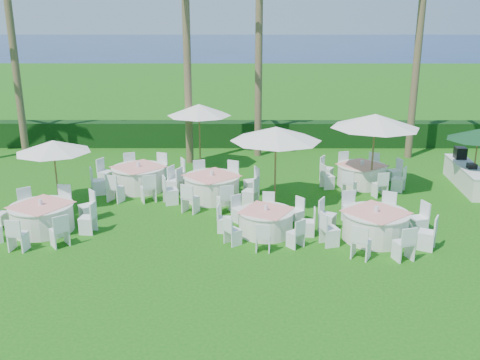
# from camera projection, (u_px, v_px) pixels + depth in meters

# --- Properties ---
(ground) EXTENTS (120.00, 120.00, 0.00)m
(ground) POSITION_uv_depth(u_px,v_px,m) (243.00, 246.00, 14.89)
(ground) COLOR #13580F
(ground) RESTS_ON ground
(hedge) EXTENTS (34.00, 1.00, 1.20)m
(hedge) POSITION_uv_depth(u_px,v_px,m) (243.00, 134.00, 26.19)
(hedge) COLOR black
(hedge) RESTS_ON ground
(ocean) EXTENTS (260.00, 260.00, 0.00)m
(ocean) POSITION_uv_depth(u_px,v_px,m) (242.00, 46.00, 112.38)
(ocean) COLOR #061141
(ocean) RESTS_ON ground
(banquet_table_a) EXTENTS (3.27, 3.27, 0.98)m
(banquet_table_a) POSITION_uv_depth(u_px,v_px,m) (42.00, 217.00, 15.84)
(banquet_table_a) COLOR silver
(banquet_table_a) RESTS_ON ground
(banquet_table_b) EXTENTS (2.88, 2.88, 0.88)m
(banquet_table_b) POSITION_uv_depth(u_px,v_px,m) (266.00, 221.00, 15.65)
(banquet_table_b) COLOR silver
(banquet_table_b) RESTS_ON ground
(banquet_table_c) EXTENTS (3.28, 3.28, 1.00)m
(banquet_table_c) POSITION_uv_depth(u_px,v_px,m) (375.00, 225.00, 15.24)
(banquet_table_c) COLOR silver
(banquet_table_c) RESTS_ON ground
(banquet_table_d) EXTENTS (3.35, 3.35, 1.03)m
(banquet_table_d) POSITION_uv_depth(u_px,v_px,m) (139.00, 177.00, 19.65)
(banquet_table_d) COLOR silver
(banquet_table_d) RESTS_ON ground
(banquet_table_e) EXTENTS (3.35, 3.35, 1.02)m
(banquet_table_e) POSITION_uv_depth(u_px,v_px,m) (212.00, 187.00, 18.60)
(banquet_table_e) COLOR silver
(banquet_table_e) RESTS_ON ground
(banquet_table_f) EXTENTS (3.20, 3.20, 0.97)m
(banquet_table_f) POSITION_uv_depth(u_px,v_px,m) (361.00, 174.00, 20.11)
(banquet_table_f) COLOR silver
(banquet_table_f) RESTS_ON ground
(umbrella_a) EXTENTS (2.45, 2.45, 2.27)m
(umbrella_a) POSITION_uv_depth(u_px,v_px,m) (53.00, 146.00, 17.42)
(umbrella_a) COLOR brown
(umbrella_a) RESTS_ON ground
(umbrella_b) EXTENTS (3.03, 3.03, 2.69)m
(umbrella_b) POSITION_uv_depth(u_px,v_px,m) (276.00, 134.00, 17.45)
(umbrella_b) COLOR brown
(umbrella_b) RESTS_ON ground
(umbrella_c) EXTENTS (2.62, 2.62, 2.72)m
(umbrella_c) POSITION_uv_depth(u_px,v_px,m) (199.00, 110.00, 21.73)
(umbrella_c) COLOR brown
(umbrella_c) RESTS_ON ground
(umbrella_d) EXTENTS (3.16, 3.16, 2.85)m
(umbrella_d) POSITION_uv_depth(u_px,v_px,m) (375.00, 121.00, 18.78)
(umbrella_d) COLOR brown
(umbrella_d) RESTS_ON ground
(umbrella_green) EXTENTS (2.24, 2.24, 2.31)m
(umbrella_green) POSITION_uv_depth(u_px,v_px,m) (479.00, 134.00, 19.02)
(umbrella_green) COLOR brown
(umbrella_green) RESTS_ON ground
(buffet_table) EXTENTS (1.03, 3.63, 1.27)m
(buffet_table) POSITION_uv_depth(u_px,v_px,m) (467.00, 175.00, 19.94)
(buffet_table) COLOR silver
(buffet_table) RESTS_ON ground
(palm_a) EXTENTS (4.32, 4.32, 11.50)m
(palm_a) POSITION_uv_depth(u_px,v_px,m) (9.00, 14.00, 22.47)
(palm_a) COLOR brown
(palm_a) RESTS_ON ground
(palm_b) EXTENTS (4.40, 4.11, 8.95)m
(palm_b) POSITION_uv_depth(u_px,v_px,m) (187.00, 47.00, 21.97)
(palm_b) COLOR brown
(palm_b) RESTS_ON ground
(palm_c) EXTENTS (4.41, 4.10, 9.90)m
(palm_c) POSITION_uv_depth(u_px,v_px,m) (259.00, 33.00, 22.99)
(palm_c) COLOR brown
(palm_c) RESTS_ON ground
(palm_d) EXTENTS (4.23, 4.38, 8.93)m
(palm_d) POSITION_uv_depth(u_px,v_px,m) (418.00, 46.00, 22.83)
(palm_d) COLOR brown
(palm_d) RESTS_ON ground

